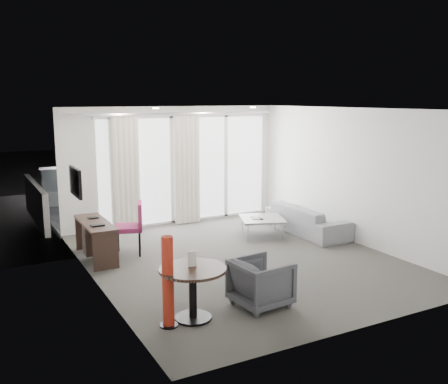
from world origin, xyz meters
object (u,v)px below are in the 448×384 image
desk_chair (128,228)px  red_lamp (168,282)px  desk (96,240)px  tub_armchair (261,283)px  round_table (193,294)px  rattan_chair_b (239,189)px  rattan_chair_a (205,191)px  sofa (307,219)px  coffee_table (262,227)px

desk_chair → red_lamp: (-0.45, -3.05, 0.10)m
desk → tub_armchair: bearing=-64.3°
round_table → rattan_chair_b: rattan_chair_b is taller
red_lamp → tub_armchair: 1.36m
red_lamp → rattan_chair_a: 7.00m
round_table → sofa: 4.63m
red_lamp → sofa: size_ratio=0.57×
sofa → red_lamp: bearing=122.9°
rattan_chair_a → coffee_table: bearing=-101.6°
red_lamp → rattan_chair_a: red_lamp is taller
red_lamp → tub_armchair: size_ratio=1.61×
tub_armchair → coffee_table: bearing=-38.4°
tub_armchair → rattan_chair_a: (2.11, 6.09, 0.06)m
tub_armchair → rattan_chair_a: 6.45m
desk → red_lamp: size_ratio=1.23×
desk_chair → red_lamp: size_ratio=0.83×
coffee_table → tub_armchair: bearing=-122.5°
sofa → round_table: bearing=124.8°
coffee_table → rattan_chair_b: (1.19, 3.04, 0.19)m
round_table → tub_armchair: round_table is taller
round_table → coffee_table: 4.06m
red_lamp → round_table: bearing=7.2°
rattan_chair_a → desk: bearing=-147.1°
desk → coffee_table: bearing=-2.3°
tub_armchair → rattan_chair_a: size_ratio=0.92×
desk_chair → rattan_chair_a: size_ratio=1.22×
round_table → rattan_chair_a: rattan_chair_a is taller
tub_armchair → rattan_chair_b: 6.71m
round_table → red_lamp: bearing=-172.8°
tub_armchair → round_table: bearing=81.1°
rattan_chair_a → tub_armchair: bearing=-116.3°
desk → desk_chair: desk_chair is taller
round_table → red_lamp: (-0.35, -0.04, 0.23)m
round_table → sofa: size_ratio=0.42×
desk_chair → round_table: desk_chair is taller
desk_chair → round_table: size_ratio=1.11×
sofa → rattan_chair_b: (0.24, 3.28, 0.08)m
sofa → rattan_chair_b: 3.29m
desk → sofa: (4.29, -0.37, -0.04)m
red_lamp → rattan_chair_b: bearing=53.6°
round_table → tub_armchair: bearing=-2.9°
desk → rattan_chair_b: size_ratio=1.88×
tub_armchair → desk_chair: bearing=10.4°
round_table → sofa: round_table is taller
round_table → rattan_chair_b: bearing=55.7°
desk_chair → round_table: (-0.09, -3.00, -0.13)m
desk_chair → rattan_chair_a: desk_chair is taller
desk_chair → rattan_chair_b: bearing=55.3°
coffee_table → sofa: sofa is taller
desk → red_lamp: bearing=-87.4°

